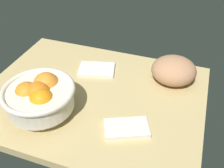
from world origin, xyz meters
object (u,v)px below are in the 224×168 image
Objects in this scene: napkin_folded at (97,69)px; napkin_spare at (126,128)px; fruit_bowl at (39,96)px; bread_loaf at (174,70)px.

napkin_spare is at bearing 127.87° from napkin_folded.
fruit_bowl is 46.94cm from bread_loaf.
napkin_folded is at bearing 5.88° from bread_loaf.
fruit_bowl is 1.63× the size of napkin_folded.
bread_loaf is at bearing -107.73° from napkin_spare.
napkin_spare is at bearing 72.27° from bread_loaf.
bread_loaf is 29.82cm from napkin_spare.
bread_loaf is 1.17× the size of napkin_folded.
bread_loaf is 29.05cm from napkin_folded.
napkin_folded is 31.91cm from napkin_spare.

